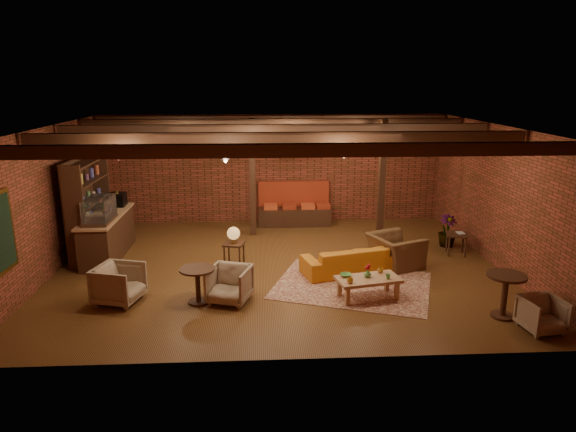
{
  "coord_description": "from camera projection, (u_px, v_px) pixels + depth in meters",
  "views": [
    {
      "loc": [
        -0.38,
        -11.08,
        4.21
      ],
      "look_at": [
        0.23,
        0.2,
        1.17
      ],
      "focal_mm": 32.0,
      "sensor_mm": 36.0,
      "label": 1
    }
  ],
  "objects": [
    {
      "name": "service_counter",
      "position": [
        107.0,
        225.0,
        12.34
      ],
      "size": [
        0.8,
        2.5,
        1.6
      ],
      "primitive_type": null,
      "color": "black",
      "rests_on": "ground"
    },
    {
      "name": "coffee_table",
      "position": [
        368.0,
        280.0,
        10.06
      ],
      "size": [
        1.34,
        0.86,
        0.68
      ],
      "rotation": [
        0.0,
        0.0,
        0.21
      ],
      "color": "#A8734E",
      "rests_on": "floor"
    },
    {
      "name": "round_table_left",
      "position": [
        198.0,
        279.0,
        9.83
      ],
      "size": [
        0.68,
        0.68,
        0.71
      ],
      "color": "black",
      "rests_on": "floor"
    },
    {
      "name": "banquette",
      "position": [
        294.0,
        208.0,
        15.12
      ],
      "size": [
        2.1,
        0.7,
        1.0
      ],
      "primitive_type": null,
      "color": "#A3321B",
      "rests_on": "ground"
    },
    {
      "name": "floor",
      "position": [
        278.0,
        267.0,
        11.8
      ],
      "size": [
        10.0,
        10.0,
        0.0
      ],
      "primitive_type": "plane",
      "color": "#432110",
      "rests_on": "ground"
    },
    {
      "name": "wall_right",
      "position": [
        498.0,
        197.0,
        11.64
      ],
      "size": [
        0.02,
        8.0,
        3.2
      ],
      "primitive_type": "cube",
      "color": "brown",
      "rests_on": "ground"
    },
    {
      "name": "ceiling",
      "position": [
        278.0,
        127.0,
        10.97
      ],
      "size": [
        10.0,
        8.0,
        0.02
      ],
      "primitive_type": "cube",
      "color": "black",
      "rests_on": "wall_back"
    },
    {
      "name": "plant_tall",
      "position": [
        450.0,
        199.0,
        12.98
      ],
      "size": [
        1.7,
        1.7,
        2.49
      ],
      "primitive_type": "imported",
      "rotation": [
        0.0,
        0.0,
        0.25
      ],
      "color": "#4C7F4C",
      "rests_on": "floor"
    },
    {
      "name": "post_right",
      "position": [
        382.0,
        181.0,
        13.46
      ],
      "size": [
        0.16,
        0.16,
        3.2
      ],
      "primitive_type": "cube",
      "color": "black",
      "rests_on": "ground"
    },
    {
      "name": "armchair_far",
      "position": [
        543.0,
        313.0,
        8.75
      ],
      "size": [
        0.72,
        0.69,
        0.66
      ],
      "primitive_type": "imported",
      "rotation": [
        0.0,
        0.0,
        0.14
      ],
      "color": "#C2AE96",
      "rests_on": "floor"
    },
    {
      "name": "side_table_lamp",
      "position": [
        234.0,
        236.0,
        11.73
      ],
      "size": [
        0.54,
        0.54,
        0.93
      ],
      "rotation": [
        0.0,
        0.0,
        -0.24
      ],
      "color": "black",
      "rests_on": "floor"
    },
    {
      "name": "rug",
      "position": [
        352.0,
        285.0,
        10.77
      ],
      "size": [
        3.75,
        3.3,
        0.01
      ],
      "primitive_type": "cube",
      "rotation": [
        0.0,
        0.0,
        -0.34
      ],
      "color": "maroon",
      "rests_on": "floor"
    },
    {
      "name": "service_sign",
      "position": [
        296.0,
        148.0,
        14.21
      ],
      "size": [
        0.86,
        0.06,
        0.3
      ],
      "primitive_type": "cube",
      "color": "orange",
      "rests_on": "ceiling"
    },
    {
      "name": "plant_counter",
      "position": [
        112.0,
        206.0,
        12.43
      ],
      "size": [
        0.35,
        0.39,
        0.3
      ],
      "primitive_type": "imported",
      "color": "#337F33",
      "rests_on": "service_counter"
    },
    {
      "name": "side_table_book",
      "position": [
        457.0,
        235.0,
        12.55
      ],
      "size": [
        0.57,
        0.57,
        0.56
      ],
      "rotation": [
        0.0,
        0.0,
        -0.22
      ],
      "color": "black",
      "rests_on": "floor"
    },
    {
      "name": "sofa",
      "position": [
        349.0,
        260.0,
        11.4
      ],
      "size": [
        2.22,
        1.32,
        0.61
      ],
      "primitive_type": "imported",
      "rotation": [
        0.0,
        0.0,
        3.4
      ],
      "color": "#C36E1B",
      "rests_on": "floor"
    },
    {
      "name": "wall_left",
      "position": [
        48.0,
        203.0,
        11.12
      ],
      "size": [
        0.02,
        8.0,
        3.2
      ],
      "primitive_type": "cube",
      "color": "brown",
      "rests_on": "ground"
    },
    {
      "name": "ceiling_beams",
      "position": [
        278.0,
        133.0,
        11.0
      ],
      "size": [
        9.8,
        6.4,
        0.22
      ],
      "primitive_type": null,
      "color": "black",
      "rests_on": "ceiling"
    },
    {
      "name": "armchair_b",
      "position": [
        229.0,
        283.0,
        9.9
      ],
      "size": [
        0.94,
        0.9,
        0.78
      ],
      "primitive_type": "imported",
      "rotation": [
        0.0,
        0.0,
        -0.31
      ],
      "color": "#C2AE96",
      "rests_on": "floor"
    },
    {
      "name": "shelving_hutch",
      "position": [
        89.0,
        208.0,
        12.31
      ],
      "size": [
        0.52,
        2.0,
        2.4
      ],
      "primitive_type": null,
      "color": "black",
      "rests_on": "ground"
    },
    {
      "name": "wall_front",
      "position": [
        288.0,
        262.0,
        7.52
      ],
      "size": [
        10.0,
        0.02,
        3.2
      ],
      "primitive_type": "cube",
      "color": "brown",
      "rests_on": "ground"
    },
    {
      "name": "armchair_right",
      "position": [
        395.0,
        246.0,
        11.76
      ],
      "size": [
        1.1,
        1.32,
        0.99
      ],
      "primitive_type": "imported",
      "rotation": [
        0.0,
        0.0,
        1.95
      ],
      "color": "brown",
      "rests_on": "floor"
    },
    {
      "name": "post_left",
      "position": [
        252.0,
        178.0,
        13.86
      ],
      "size": [
        0.16,
        0.16,
        3.2
      ],
      "primitive_type": "cube",
      "color": "black",
      "rests_on": "ground"
    },
    {
      "name": "ceiling_pipe",
      "position": [
        275.0,
        135.0,
        12.6
      ],
      "size": [
        9.6,
        0.12,
        0.12
      ],
      "primitive_type": "cylinder",
      "rotation": [
        0.0,
        1.57,
        0.0
      ],
      "color": "black",
      "rests_on": "ceiling"
    },
    {
      "name": "round_table_right",
      "position": [
        505.0,
        289.0,
        9.22
      ],
      "size": [
        0.7,
        0.7,
        0.82
      ],
      "color": "black",
      "rests_on": "floor"
    },
    {
      "name": "armchair_a",
      "position": [
        119.0,
        282.0,
        9.87
      ],
      "size": [
        0.94,
        0.98,
        0.83
      ],
      "primitive_type": "imported",
      "rotation": [
        0.0,
        0.0,
        1.3
      ],
      "color": "#C2AE96",
      "rests_on": "floor"
    },
    {
      "name": "wall_back",
      "position": [
        273.0,
        169.0,
        15.24
      ],
      "size": [
        10.0,
        0.02,
        3.2
      ],
      "primitive_type": "cube",
      "color": "brown",
      "rests_on": "ground"
    },
    {
      "name": "ceiling_spotlights",
      "position": [
        278.0,
        143.0,
        11.05
      ],
      "size": [
        6.4,
        4.4,
        0.28
      ],
      "primitive_type": null,
      "color": "black",
      "rests_on": "ceiling"
    }
  ]
}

